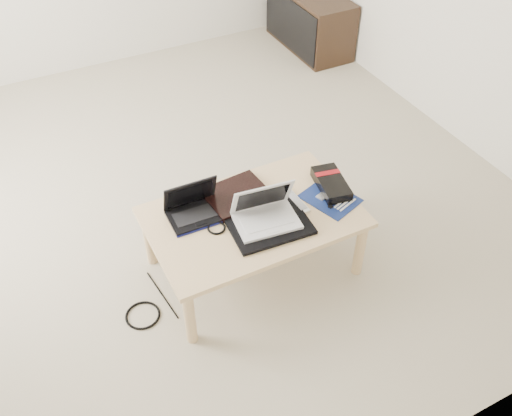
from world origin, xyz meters
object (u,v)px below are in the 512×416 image
coffee_table (253,222)px  netbook (194,208)px  media_cabinet (309,20)px  gpu_box (331,184)px  white_laptop (265,213)px

coffee_table → netbook: 0.32m
media_cabinet → gpu_box: bearing=-118.5°
coffee_table → white_laptop: bearing=-68.0°
netbook → white_laptop: size_ratio=0.85×
netbook → gpu_box: 0.77m
coffee_table → white_laptop: white_laptop is taller
media_cabinet → white_laptop: bearing=-125.9°
coffee_table → white_laptop: size_ratio=3.21×
coffee_table → gpu_box: bearing=-0.1°
coffee_table → gpu_box: 0.49m
coffee_table → gpu_box: gpu_box is taller
media_cabinet → white_laptop: 2.80m
white_laptop → coffee_table: bearing=112.0°
netbook → gpu_box: (0.75, -0.14, -0.01)m
netbook → coffee_table: bearing=-27.9°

